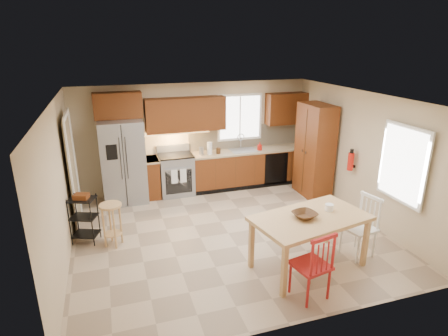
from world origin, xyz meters
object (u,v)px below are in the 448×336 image
object	(u,v)px
chair_white	(359,227)
utility_cart	(84,219)
fire_extinguisher	(351,162)
table_bowl	(304,218)
soap_bottle	(260,146)
dining_table	(309,242)
bar_stool	(112,225)
pantry	(314,151)
chair_red	(311,264)
range_stove	(176,175)
table_jar	(329,209)
refrigerator	(123,162)

from	to	relation	value
chair_white	utility_cart	distance (m)	4.68
chair_white	utility_cart	size ratio (longest dim) A/B	1.19
fire_extinguisher	table_bowl	world-z (taller)	fire_extinguisher
soap_bottle	fire_extinguisher	xyz separation A→B (m)	(1.15, -1.95, 0.10)
dining_table	table_bowl	size ratio (longest dim) A/B	4.94
soap_bottle	bar_stool	world-z (taller)	soap_bottle
soap_bottle	pantry	distance (m)	1.31
fire_extinguisher	chair_white	distance (m)	1.80
fire_extinguisher	chair_white	bearing A→B (deg)	-118.89
chair_red	fire_extinguisher	bearing A→B (deg)	34.45
range_stove	soap_bottle	xyz separation A→B (m)	(2.03, -0.08, 0.54)
fire_extinguisher	utility_cart	bearing A→B (deg)	176.16
utility_cart	fire_extinguisher	bearing A→B (deg)	17.30
chair_white	table_jar	distance (m)	0.69
pantry	bar_stool	xyz separation A→B (m)	(-4.47, -0.98, -0.66)
range_stove	chair_white	size ratio (longest dim) A/B	0.90
refrigerator	fire_extinguisher	xyz separation A→B (m)	(4.33, -1.98, 0.19)
chair_white	fire_extinguisher	bearing A→B (deg)	-40.32
range_stove	chair_red	world-z (taller)	chair_red
range_stove	table_jar	bearing A→B (deg)	-62.63
refrigerator	dining_table	bearing A→B (deg)	-53.91
chair_white	table_bowl	xyz separation A→B (m)	(-1.06, -0.05, 0.35)
fire_extinguisher	pantry	bearing A→B (deg)	100.78
soap_bottle	range_stove	bearing A→B (deg)	177.60
bar_stool	utility_cart	distance (m)	0.54
chair_red	soap_bottle	bearing A→B (deg)	65.37
range_stove	dining_table	bearing A→B (deg)	-68.46
soap_bottle	dining_table	world-z (taller)	soap_bottle
fire_extinguisher	utility_cart	world-z (taller)	fire_extinguisher
chair_red	bar_stool	xyz separation A→B (m)	(-2.55, 2.26, -0.13)
soap_bottle	bar_stool	bearing A→B (deg)	-151.89
soap_bottle	utility_cart	bearing A→B (deg)	-158.03
chair_red	bar_stool	distance (m)	3.41
range_stove	refrigerator	bearing A→B (deg)	-177.01
fire_extinguisher	chair_red	bearing A→B (deg)	-134.12
fire_extinguisher	chair_red	world-z (taller)	fire_extinguisher
range_stove	table_jar	size ratio (longest dim) A/B	5.50
soap_bottle	utility_cart	size ratio (longest dim) A/B	0.22
refrigerator	bar_stool	distance (m)	2.00
table_jar	bar_stool	world-z (taller)	table_jar
fire_extinguisher	table_jar	distance (m)	2.00
pantry	chair_white	distance (m)	2.67
soap_bottle	table_bowl	size ratio (longest dim) A/B	0.54
range_stove	utility_cart	world-z (taller)	range_stove
chair_white	bar_stool	xyz separation A→B (m)	(-3.85, 1.56, -0.13)
dining_table	soap_bottle	bearing A→B (deg)	68.48
refrigerator	chair_red	xyz separation A→B (m)	(2.21, -4.16, -0.40)
dining_table	bar_stool	world-z (taller)	dining_table
refrigerator	fire_extinguisher	world-z (taller)	refrigerator
dining_table	chair_red	xyz separation A→B (m)	(-0.35, -0.65, 0.09)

